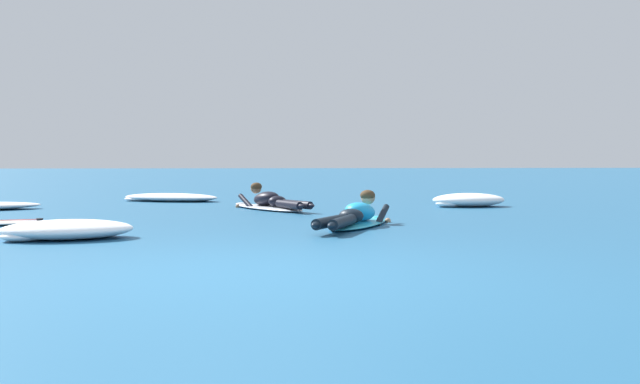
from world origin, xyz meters
TOP-DOWN VIEW (x-y plane):
  - ground_plane at (0.00, 10.00)m, footprint 120.00×120.00m
  - surfer_near at (1.38, 3.81)m, footprint 1.47×2.48m
  - surfer_far at (0.25, 7.31)m, footprint 1.62×2.47m
  - whitewater_front at (-2.19, 2.61)m, footprint 1.63×1.12m
  - whitewater_mid_left at (4.18, 7.84)m, footprint 1.51×0.99m
  - whitewater_mid_right at (-1.90, 10.18)m, footprint 2.41×1.66m

SIDE VIEW (x-z plane):
  - ground_plane at x=0.00m, z-range 0.00..0.00m
  - whitewater_mid_right at x=-1.90m, z-range -0.01..0.17m
  - whitewater_front at x=-2.19m, z-range -0.01..0.22m
  - whitewater_mid_left at x=4.18m, z-range -0.01..0.26m
  - surfer_far at x=0.25m, z-range -0.13..0.40m
  - surfer_near at x=1.38m, z-range -0.12..0.41m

